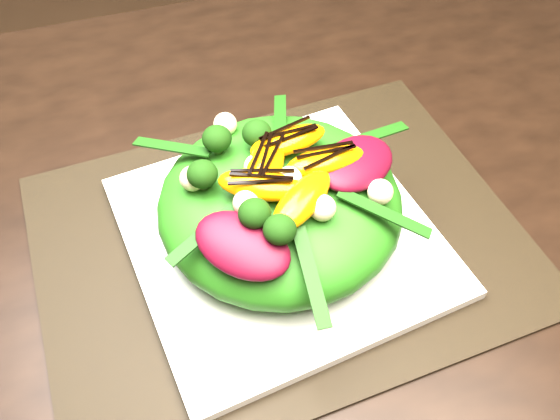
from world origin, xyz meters
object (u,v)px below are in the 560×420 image
object	(u,v)px
placemat	(280,240)
orange_segment	(264,162)
dining_table	(52,330)
plate_base	(280,235)
salad_bowl	(280,226)
lettuce_mound	(280,203)

from	to	relation	value
placemat	orange_segment	bearing A→B (deg)	139.58
dining_table	plate_base	xyz separation A→B (m)	(0.22, 0.02, 0.03)
dining_table	salad_bowl	world-z (taller)	dining_table
dining_table	placemat	world-z (taller)	dining_table
dining_table	salad_bowl	bearing A→B (deg)	4.68
dining_table	plate_base	size ratio (longest dim) A/B	6.00
plate_base	orange_segment	distance (m)	0.09
placemat	lettuce_mound	xyz separation A→B (m)	(0.00, 0.00, 0.05)
salad_bowl	placemat	bearing A→B (deg)	-90.00
plate_base	lettuce_mound	xyz separation A→B (m)	(0.00, 0.00, 0.05)
placemat	salad_bowl	size ratio (longest dim) A/B	1.96
dining_table	placemat	size ratio (longest dim) A/B	3.63
dining_table	salad_bowl	size ratio (longest dim) A/B	7.11
plate_base	placemat	bearing A→B (deg)	0.00
dining_table	plate_base	distance (m)	0.22
orange_segment	salad_bowl	bearing A→B (deg)	-40.42
dining_table	placemat	distance (m)	0.22
salad_bowl	orange_segment	distance (m)	0.08
salad_bowl	lettuce_mound	bearing A→B (deg)	-90.00
placemat	orange_segment	xyz separation A→B (m)	(-0.01, 0.01, 0.10)
dining_table	orange_segment	world-z (taller)	dining_table
dining_table	lettuce_mound	bearing A→B (deg)	4.68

